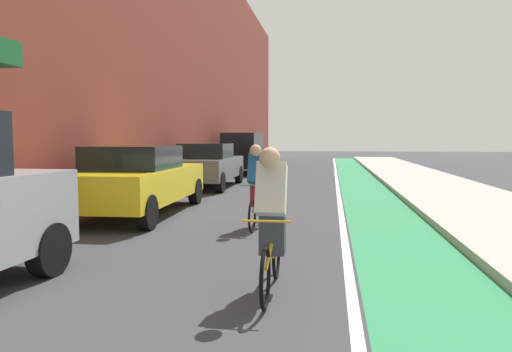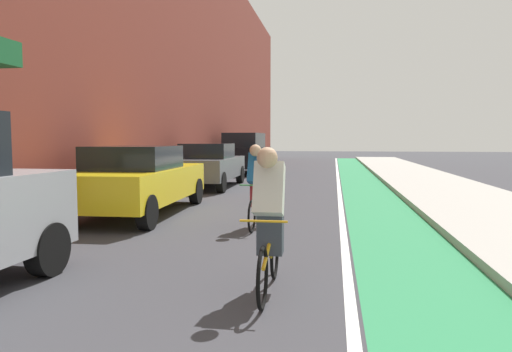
% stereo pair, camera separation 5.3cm
% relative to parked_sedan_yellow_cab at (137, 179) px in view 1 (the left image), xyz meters
% --- Properties ---
extents(ground_plane, '(97.41, 97.41, 0.00)m').
position_rel_parked_sedan_yellow_cab_xyz_m(ground_plane, '(2.57, 8.01, -0.79)').
color(ground_plane, '#38383D').
extents(bike_lane_paint, '(1.60, 44.28, 0.00)m').
position_rel_parked_sedan_yellow_cab_xyz_m(bike_lane_paint, '(5.40, 10.01, -0.79)').
color(bike_lane_paint, '#2D8451').
rests_on(bike_lane_paint, ground).
extents(lane_divider_stripe, '(0.12, 44.28, 0.00)m').
position_rel_parked_sedan_yellow_cab_xyz_m(lane_divider_stripe, '(4.50, 10.01, -0.79)').
color(lane_divider_stripe, white).
rests_on(lane_divider_stripe, ground).
extents(sidewalk_right, '(3.28, 44.28, 0.14)m').
position_rel_parked_sedan_yellow_cab_xyz_m(sidewalk_right, '(7.84, 10.01, -0.72)').
color(sidewalk_right, '#A8A59E').
rests_on(sidewalk_right, ground).
extents(building_facade_left, '(4.15, 44.28, 10.73)m').
position_rel_parked_sedan_yellow_cab_xyz_m(building_facade_left, '(-2.85, 9.99, 4.57)').
color(building_facade_left, brown).
rests_on(building_facade_left, ground).
extents(parked_sedan_yellow_cab, '(2.08, 4.74, 1.53)m').
position_rel_parked_sedan_yellow_cab_xyz_m(parked_sedan_yellow_cab, '(0.00, 0.00, 0.00)').
color(parked_sedan_yellow_cab, yellow).
rests_on(parked_sedan_yellow_cab, ground).
extents(parked_sedan_gray, '(1.91, 4.50, 1.53)m').
position_rel_parked_sedan_yellow_cab_xyz_m(parked_sedan_gray, '(-0.00, 6.03, -0.00)').
color(parked_sedan_gray, '#595B60').
rests_on(parked_sedan_gray, ground).
extents(parked_suv_black, '(1.97, 4.60, 1.98)m').
position_rel_parked_sedan_yellow_cab_xyz_m(parked_suv_black, '(-0.00, 12.86, 0.23)').
color(parked_suv_black, black).
rests_on(parked_suv_black, ground).
extents(cyclist_lead, '(0.48, 1.68, 1.60)m').
position_rel_parked_sedan_yellow_cab_xyz_m(cyclist_lead, '(3.63, -4.83, 0.06)').
color(cyclist_lead, black).
rests_on(cyclist_lead, ground).
extents(cyclist_mid, '(0.48, 1.65, 1.58)m').
position_rel_parked_sedan_yellow_cab_xyz_m(cyclist_mid, '(2.89, -1.10, 0.05)').
color(cyclist_mid, black).
rests_on(cyclist_mid, ground).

